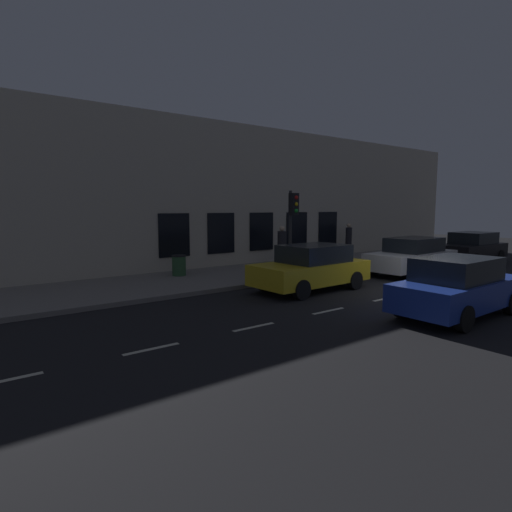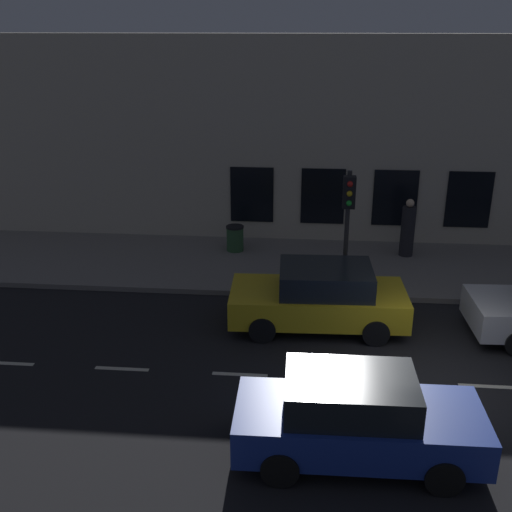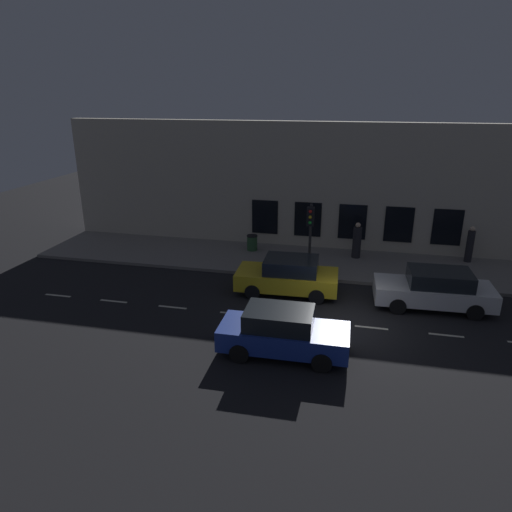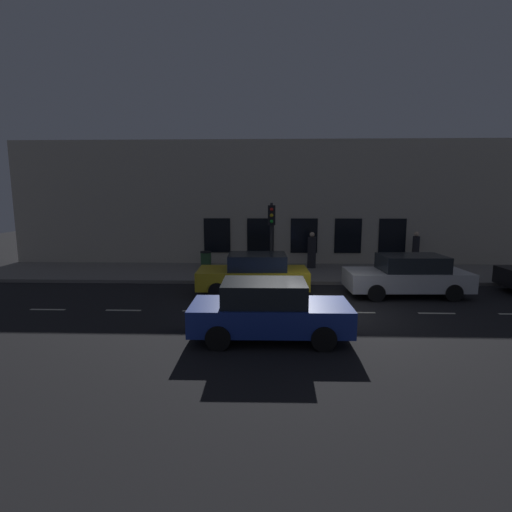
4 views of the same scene
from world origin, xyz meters
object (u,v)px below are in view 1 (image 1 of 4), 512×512
object	(u,v)px
traffic_light	(293,216)
pedestrian_0	(282,247)
parked_car_3	(472,247)
parked_car_0	(412,256)
trash_bin	(179,265)
pedestrian_1	(349,240)
parked_car_1	(311,268)
parked_car_2	(458,287)

from	to	relation	value
traffic_light	pedestrian_0	world-z (taller)	traffic_light
parked_car_3	pedestrian_0	distance (m)	10.31
parked_car_0	trash_bin	bearing A→B (deg)	58.07
pedestrian_0	pedestrian_1	size ratio (longest dim) A/B	1.01
parked_car_1	trash_bin	size ratio (longest dim) A/B	5.25
pedestrian_1	trash_bin	bearing A→B (deg)	162.44
parked_car_2	parked_car_3	size ratio (longest dim) A/B	1.01
parked_car_2	trash_bin	distance (m)	10.19
traffic_light	parked_car_0	world-z (taller)	traffic_light
traffic_light	pedestrian_0	bearing A→B (deg)	-34.42
trash_bin	pedestrian_1	bearing A→B (deg)	-86.80
parked_car_1	pedestrian_0	bearing A→B (deg)	-32.00
parked_car_3	trash_bin	distance (m)	15.39
parked_car_1	pedestrian_0	size ratio (longest dim) A/B	2.35
traffic_light	parked_car_3	xyz separation A→B (m)	(-1.50, -11.34, -1.76)
parked_car_1	pedestrian_1	bearing A→B (deg)	-58.88
parked_car_1	parked_car_3	xyz separation A→B (m)	(0.26, -12.03, -0.00)
parked_car_3	trash_bin	size ratio (longest dim) A/B	5.08
parked_car_0	pedestrian_0	size ratio (longest dim) A/B	2.50
parked_car_1	pedestrian_1	world-z (taller)	pedestrian_1
pedestrian_0	pedestrian_1	distance (m)	5.52
traffic_light	parked_car_1	xyz separation A→B (m)	(-1.76, 0.69, -1.76)
parked_car_0	parked_car_1	xyz separation A→B (m)	(0.13, 5.91, -0.00)
pedestrian_1	traffic_light	bearing A→B (deg)	-175.16
parked_car_3	pedestrian_1	world-z (taller)	pedestrian_1
parked_car_3	parked_car_2	bearing A→B (deg)	114.94
traffic_light	parked_car_0	distance (m)	5.83
traffic_light	parked_car_2	size ratio (longest dim) A/B	0.80
pedestrian_0	trash_bin	size ratio (longest dim) A/B	2.23
trash_bin	parked_car_2	bearing A→B (deg)	-161.38
parked_car_0	trash_bin	size ratio (longest dim) A/B	5.57
parked_car_1	traffic_light	bearing A→B (deg)	-23.31
parked_car_0	pedestrian_1	xyz separation A→B (m)	(5.53, -2.37, 0.21)
traffic_light	parked_car_1	world-z (taller)	traffic_light
traffic_light	parked_car_0	size ratio (longest dim) A/B	0.73
pedestrian_0	trash_bin	xyz separation A→B (m)	(-0.04, 5.47, -0.43)
parked_car_3	pedestrian_1	bearing A→B (deg)	36.90
parked_car_0	parked_car_3	distance (m)	6.13
parked_car_1	trash_bin	bearing A→B (deg)	27.25
parked_car_0	pedestrian_0	world-z (taller)	pedestrian_0
parked_car_2	trash_bin	world-z (taller)	parked_car_2
parked_car_0	trash_bin	world-z (taller)	parked_car_0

